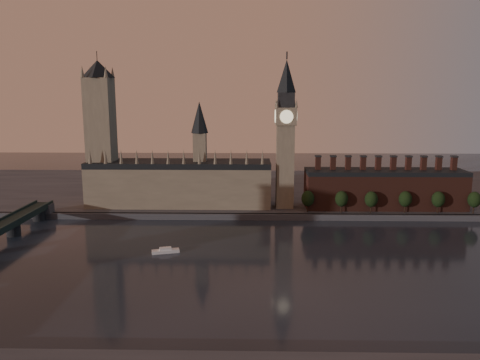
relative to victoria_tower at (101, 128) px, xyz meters
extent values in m
plane|color=black|center=(120.00, -115.00, -59.09)|extent=(900.00, 900.00, 0.00)
cube|color=#4D4D52|center=(120.00, -25.00, -57.09)|extent=(900.00, 4.00, 4.00)
cube|color=#4D4D52|center=(120.00, 65.00, -57.09)|extent=(900.00, 180.00, 4.00)
cube|color=gray|center=(55.00, 0.00, -41.09)|extent=(130.00, 30.00, 28.00)
cube|color=black|center=(55.00, 0.00, -25.09)|extent=(130.00, 30.00, 4.00)
cube|color=gray|center=(70.00, 0.00, -15.09)|extent=(9.00, 9.00, 24.00)
cone|color=black|center=(70.00, 0.00, 7.91)|extent=(12.00, 12.00, 22.00)
cone|color=gray|center=(-4.00, -14.00, -18.09)|extent=(2.60, 2.60, 10.00)
cone|color=gray|center=(6.73, -14.00, -18.09)|extent=(2.60, 2.60, 10.00)
cone|color=gray|center=(17.45, -14.00, -18.09)|extent=(2.60, 2.60, 10.00)
cone|color=gray|center=(28.18, -14.00, -18.09)|extent=(2.60, 2.60, 10.00)
cone|color=gray|center=(38.91, -14.00, -18.09)|extent=(2.60, 2.60, 10.00)
cone|color=gray|center=(49.64, -14.00, -18.09)|extent=(2.60, 2.60, 10.00)
cone|color=gray|center=(60.36, -14.00, -18.09)|extent=(2.60, 2.60, 10.00)
cone|color=gray|center=(71.09, -14.00, -18.09)|extent=(2.60, 2.60, 10.00)
cone|color=gray|center=(81.82, -14.00, -18.09)|extent=(2.60, 2.60, 10.00)
cone|color=gray|center=(92.55, -14.00, -18.09)|extent=(2.60, 2.60, 10.00)
cone|color=gray|center=(103.27, -14.00, -18.09)|extent=(2.60, 2.60, 10.00)
cone|color=gray|center=(114.00, -14.00, -18.09)|extent=(2.60, 2.60, 10.00)
cube|color=gray|center=(0.00, 0.00, -10.09)|extent=(18.00, 18.00, 90.00)
cone|color=black|center=(0.00, 0.00, 40.91)|extent=(24.00, 24.00, 12.00)
cylinder|color=#232326|center=(0.00, 0.00, 46.91)|extent=(0.50, 0.50, 12.00)
cone|color=gray|center=(-8.00, -8.00, 38.91)|extent=(3.00, 3.00, 8.00)
cone|color=gray|center=(8.00, -8.00, 38.91)|extent=(3.00, 3.00, 8.00)
cone|color=gray|center=(-8.00, 8.00, 38.91)|extent=(3.00, 3.00, 8.00)
cone|color=gray|center=(8.00, 8.00, 38.91)|extent=(3.00, 3.00, 8.00)
cube|color=gray|center=(130.00, -5.00, -26.09)|extent=(12.00, 12.00, 58.00)
cube|color=gray|center=(130.00, -5.00, 8.91)|extent=(14.00, 14.00, 12.00)
cube|color=#232326|center=(130.00, -5.00, 19.91)|extent=(11.00, 11.00, 10.00)
cone|color=black|center=(130.00, -5.00, 35.91)|extent=(13.00, 13.00, 22.00)
cylinder|color=#232326|center=(130.00, -5.00, 49.41)|extent=(1.00, 1.00, 5.00)
cylinder|color=beige|center=(130.00, -12.20, 8.91)|extent=(9.00, 0.50, 9.00)
cylinder|color=beige|center=(130.00, 2.20, 8.91)|extent=(9.00, 0.50, 9.00)
cylinder|color=beige|center=(122.80, -5.00, 8.91)|extent=(0.50, 9.00, 9.00)
cylinder|color=beige|center=(137.20, -5.00, 8.91)|extent=(0.50, 9.00, 9.00)
cone|color=gray|center=(123.50, -11.50, 17.91)|extent=(2.00, 2.00, 6.00)
cone|color=gray|center=(136.50, -11.50, 17.91)|extent=(2.00, 2.00, 6.00)
cone|color=gray|center=(123.50, 1.50, 17.91)|extent=(2.00, 2.00, 6.00)
cone|color=gray|center=(136.50, 1.50, 17.91)|extent=(2.00, 2.00, 6.00)
cube|color=#4F271E|center=(200.00, -5.00, -43.09)|extent=(110.00, 25.00, 24.00)
cube|color=black|center=(200.00, -5.00, -29.59)|extent=(110.00, 25.00, 3.00)
cube|color=#4F271E|center=(153.00, -5.00, -23.59)|extent=(3.50, 3.50, 9.00)
cube|color=#232326|center=(153.00, -5.00, -18.59)|extent=(4.20, 4.20, 1.00)
cube|color=#4F271E|center=(163.44, -5.00, -23.59)|extent=(3.50, 3.50, 9.00)
cube|color=#232326|center=(163.44, -5.00, -18.59)|extent=(4.20, 4.20, 1.00)
cube|color=#4F271E|center=(173.89, -5.00, -23.59)|extent=(3.50, 3.50, 9.00)
cube|color=#232326|center=(173.89, -5.00, -18.59)|extent=(4.20, 4.20, 1.00)
cube|color=#4F271E|center=(184.33, -5.00, -23.59)|extent=(3.50, 3.50, 9.00)
cube|color=#232326|center=(184.33, -5.00, -18.59)|extent=(4.20, 4.20, 1.00)
cube|color=#4F271E|center=(194.78, -5.00, -23.59)|extent=(3.50, 3.50, 9.00)
cube|color=#232326|center=(194.78, -5.00, -18.59)|extent=(4.20, 4.20, 1.00)
cube|color=#4F271E|center=(205.22, -5.00, -23.59)|extent=(3.50, 3.50, 9.00)
cube|color=#232326|center=(205.22, -5.00, -18.59)|extent=(4.20, 4.20, 1.00)
cube|color=#4F271E|center=(215.67, -5.00, -23.59)|extent=(3.50, 3.50, 9.00)
cube|color=#232326|center=(215.67, -5.00, -18.59)|extent=(4.20, 4.20, 1.00)
cube|color=#4F271E|center=(226.11, -5.00, -23.59)|extent=(3.50, 3.50, 9.00)
cube|color=#232326|center=(226.11, -5.00, -18.59)|extent=(4.20, 4.20, 1.00)
cube|color=#4F271E|center=(236.56, -5.00, -23.59)|extent=(3.50, 3.50, 9.00)
cube|color=#232326|center=(236.56, -5.00, -18.59)|extent=(4.20, 4.20, 1.00)
cube|color=#4F271E|center=(247.00, -5.00, -23.59)|extent=(3.50, 3.50, 9.00)
cube|color=#232326|center=(247.00, -5.00, -18.59)|extent=(4.20, 4.20, 1.00)
cylinder|color=black|center=(144.75, -19.59, -52.09)|extent=(0.80, 0.80, 6.00)
ellipsoid|color=black|center=(144.75, -19.59, -45.59)|extent=(8.60, 8.60, 10.75)
cylinder|color=black|center=(167.34, -20.12, -52.09)|extent=(0.80, 0.80, 6.00)
ellipsoid|color=black|center=(167.34, -20.12, -45.59)|extent=(8.60, 8.60, 10.75)
cylinder|color=black|center=(187.03, -20.99, -52.09)|extent=(0.80, 0.80, 6.00)
ellipsoid|color=black|center=(187.03, -20.99, -45.59)|extent=(8.60, 8.60, 10.75)
cylinder|color=black|center=(210.19, -19.73, -52.09)|extent=(0.80, 0.80, 6.00)
ellipsoid|color=black|center=(210.19, -19.73, -45.59)|extent=(8.60, 8.60, 10.75)
cylinder|color=black|center=(231.94, -20.33, -52.09)|extent=(0.80, 0.80, 6.00)
ellipsoid|color=black|center=(231.94, -20.33, -45.59)|extent=(8.60, 8.60, 10.75)
cylinder|color=black|center=(255.75, -20.72, -52.09)|extent=(0.80, 0.80, 6.00)
ellipsoid|color=black|center=(255.75, -20.72, -45.59)|extent=(8.60, 8.60, 10.75)
cube|color=#4D4D52|center=(-35.00, -25.00, -52.09)|extent=(14.00, 8.00, 6.00)
cylinder|color=#232326|center=(-35.00, -64.00, -55.21)|extent=(8.00, 8.00, 7.75)
cylinder|color=#232326|center=(-35.00, -30.00, -55.21)|extent=(8.00, 8.00, 7.75)
cube|color=white|center=(60.74, -92.49, -58.27)|extent=(14.96, 7.88, 1.64)
cube|color=white|center=(60.74, -92.49, -56.83)|extent=(6.77, 4.65, 1.23)
camera|label=1|loc=(105.21, -328.75, 23.87)|focal=35.00mm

